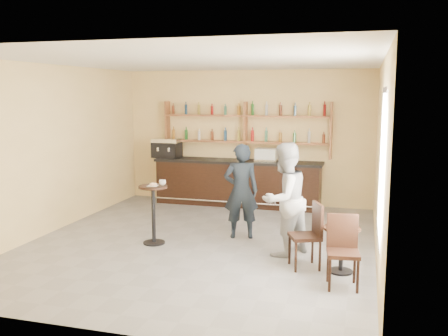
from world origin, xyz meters
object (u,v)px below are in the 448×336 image
(espresso_machine, at_px, (167,148))
(chair_west, at_px, (305,236))
(pastry_case, at_px, (266,155))
(patron_second, at_px, (284,199))
(man_main, at_px, (241,191))
(bar_counter, at_px, (238,183))
(chair_south, at_px, (343,252))
(cafe_table, at_px, (341,250))
(pedestal_table, at_px, (154,215))

(espresso_machine, height_order, chair_west, espresso_machine)
(pastry_case, bearing_deg, patron_second, -76.24)
(pastry_case, relative_size, man_main, 0.29)
(bar_counter, relative_size, chair_south, 4.00)
(espresso_machine, xyz_separation_m, patron_second, (3.46, -3.38, -0.38))
(man_main, distance_m, chair_south, 2.77)
(cafe_table, xyz_separation_m, patron_second, (-0.96, 0.60, 0.59))
(cafe_table, xyz_separation_m, chair_west, (-0.55, 0.05, 0.16))
(bar_counter, relative_size, pedestal_table, 3.81)
(chair_west, bearing_deg, patron_second, -166.62)
(chair_west, distance_m, patron_second, 0.81)
(chair_west, bearing_deg, pedestal_table, -123.89)
(bar_counter, height_order, pastry_case, pastry_case)
(espresso_machine, bearing_deg, cafe_table, -36.39)
(bar_counter, xyz_separation_m, chair_south, (2.67, -4.58, -0.04))
(bar_counter, xyz_separation_m, chair_west, (2.07, -3.93, -0.04))
(espresso_machine, xyz_separation_m, chair_south, (4.47, -4.58, -0.82))
(pastry_case, bearing_deg, bar_counter, 177.76)
(pastry_case, bearing_deg, man_main, -91.15)
(chair_west, bearing_deg, cafe_table, 61.54)
(man_main, bearing_deg, cafe_table, 126.82)
(man_main, distance_m, chair_west, 1.90)
(chair_south, bearing_deg, man_main, 126.71)
(chair_south, bearing_deg, pastry_case, 105.43)
(espresso_machine, relative_size, pedestal_table, 0.63)
(man_main, xyz_separation_m, patron_second, (0.92, -0.75, 0.06))
(cafe_table, bearing_deg, chair_west, 174.81)
(bar_counter, relative_size, patron_second, 2.14)
(bar_counter, distance_m, cafe_table, 4.77)
(cafe_table, height_order, chair_south, chair_south)
(pastry_case, xyz_separation_m, cafe_table, (1.93, -3.98, -0.89))
(bar_counter, distance_m, patron_second, 3.78)
(espresso_machine, distance_m, pedestal_table, 3.69)
(pastry_case, distance_m, man_main, 2.65)
(cafe_table, xyz_separation_m, chair_south, (0.05, -0.60, 0.15))
(pedestal_table, bearing_deg, man_main, 29.50)
(man_main, relative_size, chair_west, 1.74)
(espresso_machine, bearing_deg, pedestal_table, -65.92)
(espresso_machine, xyz_separation_m, man_main, (2.54, -2.63, -0.44))
(pastry_case, xyz_separation_m, pedestal_table, (-1.35, -3.42, -0.71))
(pastry_case, xyz_separation_m, patron_second, (0.97, -3.38, -0.30))
(pastry_case, relative_size, chair_west, 0.50)
(patron_second, bearing_deg, pedestal_table, -54.94)
(pastry_case, height_order, man_main, man_main)
(chair_west, relative_size, patron_second, 0.54)
(pedestal_table, relative_size, man_main, 0.60)
(man_main, bearing_deg, chair_south, 117.23)
(chair_west, relative_size, chair_south, 1.01)
(bar_counter, bearing_deg, pedestal_table, -100.98)
(patron_second, bearing_deg, man_main, -95.21)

